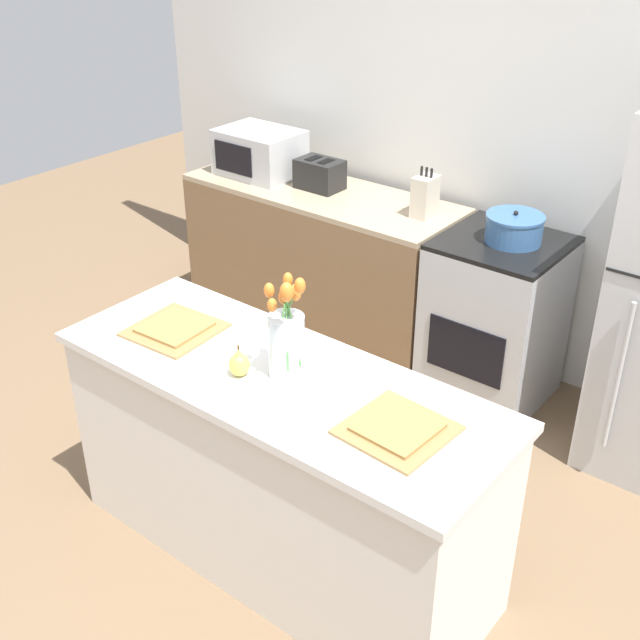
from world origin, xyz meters
name	(u,v)px	position (x,y,z in m)	size (l,w,h in m)	color
ground_plane	(283,551)	(0.00, 0.00, 0.00)	(10.00, 10.00, 0.00)	brown
back_wall	(532,131)	(0.00, 2.00, 1.35)	(5.20, 0.08, 2.70)	silver
kitchen_island	(281,469)	(0.00, 0.00, 0.45)	(1.80, 0.66, 0.89)	silver
back_counter	(321,262)	(-1.06, 1.60, 0.45)	(1.68, 0.60, 0.91)	brown
stove_range	(494,320)	(0.10, 1.60, 0.45)	(0.60, 0.61, 0.91)	#B2B5B7
flower_vase	(286,339)	(0.03, 0.02, 1.04)	(0.16, 0.16, 0.42)	silver
pear_figurine	(239,363)	(-0.11, -0.09, 0.94)	(0.08, 0.08, 0.13)	#E5CC4C
plate_setting_left	(175,329)	(-0.54, -0.02, 0.90)	(0.35, 0.35, 0.02)	olive
plate_setting_right	(397,429)	(0.54, -0.02, 0.90)	(0.35, 0.35, 0.02)	olive
toaster	(320,174)	(-1.09, 1.63, 0.99)	(0.28, 0.18, 0.17)	black
cooking_pot	(514,228)	(0.14, 1.62, 0.98)	(0.29, 0.29, 0.16)	#386093
microwave	(259,153)	(-1.53, 1.60, 1.04)	(0.48, 0.37, 0.27)	#B7BABC
knife_block	(425,196)	(-0.39, 1.63, 1.02)	(0.10, 0.14, 0.27)	beige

